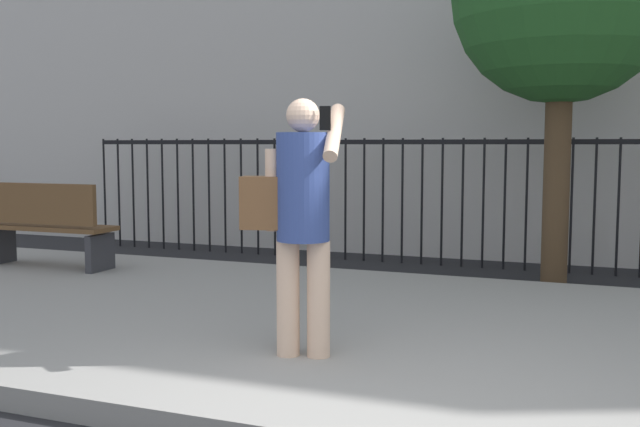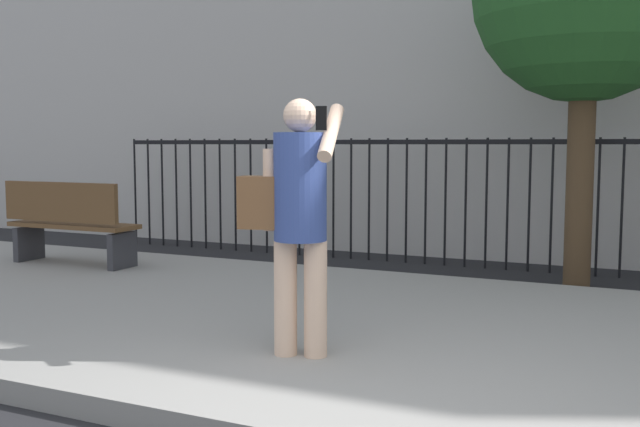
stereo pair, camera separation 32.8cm
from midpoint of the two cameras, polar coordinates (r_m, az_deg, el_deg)
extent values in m
cube|color=gray|center=(5.55, 9.03, -9.75)|extent=(28.00, 4.40, 0.15)
cube|color=black|center=(9.01, 14.17, 5.46)|extent=(12.00, 0.04, 0.06)
cylinder|color=black|center=(11.44, -17.30, 1.59)|extent=(0.03, 0.03, 1.60)
cylinder|color=black|center=(11.29, -16.28, 1.57)|extent=(0.03, 0.03, 1.60)
cylinder|color=black|center=(11.13, -15.24, 1.54)|extent=(0.03, 0.03, 1.60)
cylinder|color=black|center=(10.98, -14.16, 1.52)|extent=(0.03, 0.03, 1.60)
cylinder|color=black|center=(10.84, -13.06, 1.49)|extent=(0.03, 0.03, 1.60)
cylinder|color=black|center=(10.70, -11.93, 1.46)|extent=(0.03, 0.03, 1.60)
cylinder|color=black|center=(10.56, -10.77, 1.44)|extent=(0.03, 0.03, 1.60)
cylinder|color=black|center=(10.43, -9.58, 1.41)|extent=(0.03, 0.03, 1.60)
cylinder|color=black|center=(10.30, -8.36, 1.37)|extent=(0.03, 0.03, 1.60)
cylinder|color=black|center=(10.17, -7.10, 1.34)|extent=(0.03, 0.03, 1.60)
cylinder|color=black|center=(10.06, -5.82, 1.31)|extent=(0.03, 0.03, 1.60)
cylinder|color=black|center=(9.94, -4.51, 1.27)|extent=(0.03, 0.03, 1.60)
cylinder|color=black|center=(9.84, -3.17, 1.23)|extent=(0.03, 0.03, 1.60)
cylinder|color=black|center=(9.73, -1.80, 1.20)|extent=(0.03, 0.03, 1.60)
cylinder|color=black|center=(9.64, -0.40, 1.16)|extent=(0.03, 0.03, 1.60)
cylinder|color=black|center=(9.55, 1.02, 1.11)|extent=(0.03, 0.03, 1.60)
cylinder|color=black|center=(9.46, 2.48, 1.07)|extent=(0.03, 0.03, 1.60)
cylinder|color=black|center=(9.38, 3.95, 1.03)|extent=(0.03, 0.03, 1.60)
cylinder|color=black|center=(9.31, 5.45, 0.98)|extent=(0.03, 0.03, 1.60)
cylinder|color=black|center=(9.25, 6.98, 0.93)|extent=(0.03, 0.03, 1.60)
cylinder|color=black|center=(9.19, 8.52, 0.88)|extent=(0.03, 0.03, 1.60)
cylinder|color=black|center=(9.13, 10.08, 0.83)|extent=(0.03, 0.03, 1.60)
cylinder|color=black|center=(9.09, 11.66, 0.78)|extent=(0.03, 0.03, 1.60)
cylinder|color=black|center=(9.05, 13.26, 0.73)|extent=(0.03, 0.03, 1.60)
cylinder|color=black|center=(9.02, 14.86, 0.68)|extent=(0.03, 0.03, 1.60)
cylinder|color=black|center=(9.00, 16.48, 0.62)|extent=(0.03, 0.03, 1.60)
cylinder|color=black|center=(8.98, 18.10, 0.57)|extent=(0.03, 0.03, 1.60)
cylinder|color=black|center=(8.97, 19.73, 0.51)|extent=(0.03, 0.03, 1.60)
cylinder|color=black|center=(8.97, 21.36, 0.46)|extent=(0.03, 0.03, 1.60)
cylinder|color=beige|center=(4.72, -2.12, -6.72)|extent=(0.15, 0.15, 0.76)
cylinder|color=beige|center=(4.76, -4.51, -6.63)|extent=(0.15, 0.15, 0.76)
cylinder|color=#33478C|center=(4.64, -3.37, 2.09)|extent=(0.41, 0.41, 0.69)
sphere|color=beige|center=(4.64, -3.40, 7.68)|extent=(0.21, 0.21, 0.21)
cylinder|color=beige|center=(4.60, -0.93, 6.39)|extent=(0.20, 0.49, 0.38)
cylinder|color=beige|center=(4.68, -5.77, 1.84)|extent=(0.09, 0.09, 0.53)
cube|color=black|center=(4.55, -1.68, 7.47)|extent=(0.07, 0.03, 0.15)
cube|color=brown|center=(4.70, -6.47, 0.85)|extent=(0.31, 0.22, 0.34)
cube|color=brown|center=(8.72, -21.54, -1.00)|extent=(1.60, 0.45, 0.05)
cube|color=brown|center=(8.56, -22.49, 0.73)|extent=(1.60, 0.06, 0.44)
cube|color=#333338|center=(9.24, -24.69, -2.34)|extent=(0.08, 0.41, 0.40)
cube|color=#333338|center=(8.30, -17.92, -2.94)|extent=(0.08, 0.41, 0.40)
cylinder|color=#4C3823|center=(8.13, 16.96, 3.17)|extent=(0.28, 0.28, 2.47)
camera|label=1|loc=(0.16, -91.91, -0.18)|focal=40.88mm
camera|label=2|loc=(0.16, 88.09, 0.18)|focal=40.88mm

